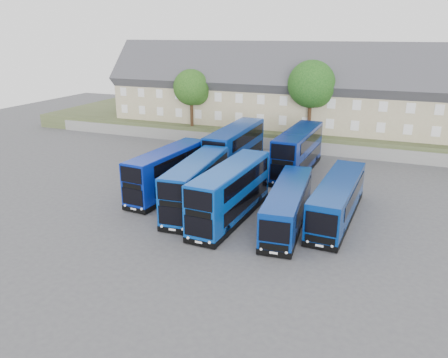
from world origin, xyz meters
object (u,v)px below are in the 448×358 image
at_px(dd_front_mid, 197,186).
at_px(tree_mid, 313,86).
at_px(dd_front_left, 167,173).
at_px(coach_east_a, 288,206).
at_px(tree_west, 192,89).

xyz_separation_m(dd_front_mid, tree_mid, (4.98, 22.90, 6.00)).
relative_size(dd_front_left, coach_east_a, 0.92).
distance_m(tree_west, tree_mid, 16.04).
bearing_deg(tree_west, coach_east_a, -50.20).
xyz_separation_m(dd_front_mid, coach_east_a, (7.90, -0.31, -0.55)).
distance_m(dd_front_left, dd_front_mid, 4.64).
bearing_deg(dd_front_left, tree_mid, 71.33).
xyz_separation_m(dd_front_mid, tree_west, (-11.02, 22.40, 4.98)).
bearing_deg(dd_front_mid, tree_mid, 73.31).
bearing_deg(coach_east_a, dd_front_mid, 172.91).
xyz_separation_m(dd_front_left, tree_mid, (9.02, 20.62, 6.03)).
xyz_separation_m(dd_front_left, tree_west, (-6.98, 20.12, 5.01)).
height_order(dd_front_mid, coach_east_a, dd_front_mid).
height_order(coach_east_a, tree_west, tree_west).
height_order(dd_front_mid, tree_west, tree_west).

